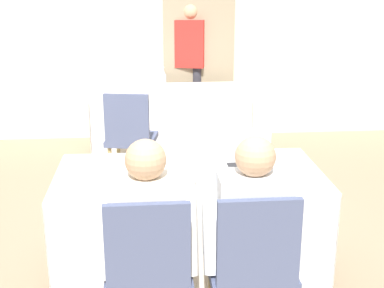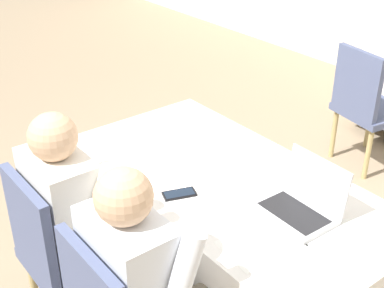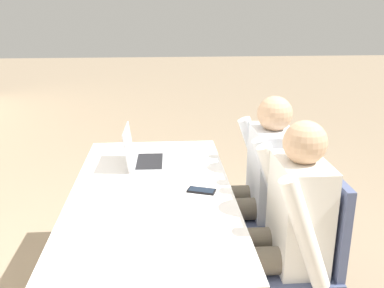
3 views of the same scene
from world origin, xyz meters
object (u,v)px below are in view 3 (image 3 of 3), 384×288
at_px(laptop, 143,157).
at_px(person_white_shirt, 258,180).
at_px(chair_near_right, 274,204).
at_px(person_checkered_shirt, 282,223).
at_px(chair_near_left, 301,252).
at_px(cell_phone, 202,191).

bearing_deg(laptop, person_white_shirt, -98.74).
xyz_separation_m(chair_near_right, person_checkered_shirt, (-0.53, 0.10, 0.16)).
xyz_separation_m(chair_near_left, person_checkered_shirt, (0.00, 0.10, 0.16)).
xyz_separation_m(laptop, person_white_shirt, (-0.12, -0.68, -0.12)).
distance_m(chair_near_left, person_checkered_shirt, 0.19).
distance_m(person_checkered_shirt, person_white_shirt, 0.53).
bearing_deg(cell_phone, person_checkered_shirt, -102.68).
distance_m(cell_phone, chair_near_left, 0.57).
distance_m(cell_phone, chair_near_right, 0.60).
xyz_separation_m(chair_near_left, person_white_shirt, (0.53, 0.10, 0.16)).
bearing_deg(person_white_shirt, chair_near_left, 11.00).
relative_size(chair_near_left, chair_near_right, 1.00).
bearing_deg(person_checkered_shirt, cell_phone, -122.74).
bearing_deg(person_checkered_shirt, chair_near_right, 169.00).
bearing_deg(laptop, chair_near_left, -128.37).
height_order(laptop, chair_near_left, laptop).
bearing_deg(person_white_shirt, cell_phone, -51.17).
bearing_deg(cell_phone, chair_near_right, -37.80).
height_order(chair_near_left, chair_near_right, same).
bearing_deg(chair_near_left, laptop, -129.79).
bearing_deg(laptop, person_checkered_shirt, -132.38).
xyz_separation_m(laptop, cell_phone, (-0.42, -0.31, -0.04)).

